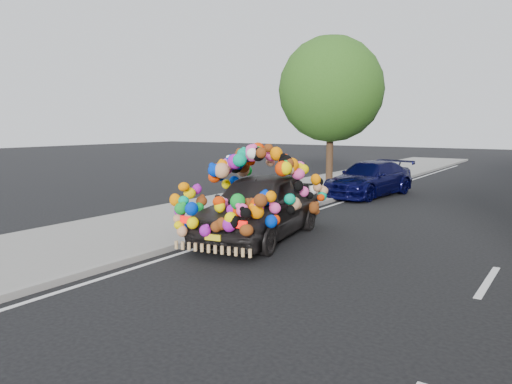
{
  "coord_description": "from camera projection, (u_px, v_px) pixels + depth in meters",
  "views": [
    {
      "loc": [
        4.81,
        -8.96,
        2.64
      ],
      "look_at": [
        -1.14,
        0.06,
        1.17
      ],
      "focal_mm": 35.0,
      "sensor_mm": 36.0,
      "label": 1
    }
  ],
  "objects": [
    {
      "name": "plush_art_car",
      "position": [
        260.0,
        191.0,
        11.58
      ],
      "size": [
        2.89,
        4.96,
        2.18
      ],
      "rotation": [
        0.0,
        0.0,
        0.16
      ],
      "color": "black",
      "rests_on": "ground"
    },
    {
      "name": "tree_near_sidewalk",
      "position": [
        331.0,
        89.0,
        19.78
      ],
      "size": [
        4.2,
        4.2,
        6.13
      ],
      "color": "#332114",
      "rests_on": "ground"
    },
    {
      "name": "sidewalk",
      "position": [
        152.0,
        226.0,
        12.73
      ],
      "size": [
        4.0,
        60.0,
        0.12
      ],
      "primitive_type": "cube",
      "color": "gray",
      "rests_on": "ground"
    },
    {
      "name": "kerb",
      "position": [
        211.0,
        235.0,
        11.66
      ],
      "size": [
        0.15,
        60.0,
        0.13
      ],
      "primitive_type": "cube",
      "color": "gray",
      "rests_on": "ground"
    },
    {
      "name": "navy_sedan",
      "position": [
        369.0,
        179.0,
        18.5
      ],
      "size": [
        2.46,
        4.63,
        1.28
      ],
      "primitive_type": "imported",
      "rotation": [
        0.0,
        0.0,
        -0.16
      ],
      "color": "black",
      "rests_on": "ground"
    },
    {
      "name": "ground",
      "position": [
        300.0,
        252.0,
        10.39
      ],
      "size": [
        100.0,
        100.0,
        0.0
      ],
      "primitive_type": "plane",
      "color": "black",
      "rests_on": "ground"
    },
    {
      "name": "lane_markings",
      "position": [
        488.0,
        282.0,
        8.43
      ],
      "size": [
        6.0,
        50.0,
        0.01
      ],
      "primitive_type": null,
      "color": "silver",
      "rests_on": "ground"
    }
  ]
}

